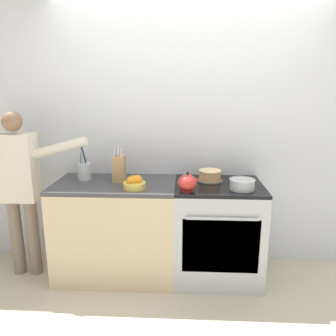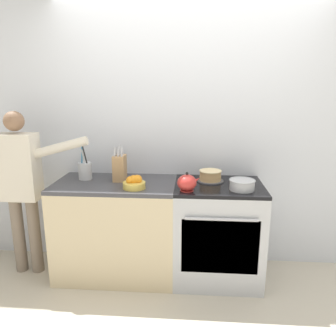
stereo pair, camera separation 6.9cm
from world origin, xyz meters
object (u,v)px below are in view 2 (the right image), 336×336
Objects in this scene: stove_range at (217,232)px; utensil_crock at (85,171)px; tea_kettle at (187,183)px; layer_cake at (210,176)px; person_baker at (21,180)px; mixing_bowl at (242,185)px; knife_block at (120,168)px; fruit_bowl at (134,183)px.

utensil_crock reaches higher than stove_range.
tea_kettle is 0.59× the size of utensil_crock.
tea_kettle is (-0.21, -0.30, 0.02)m from layer_cake.
person_baker reaches higher than tea_kettle.
utensil_crock is at bearing 171.08° from mixing_bowl.
knife_block is 0.21× the size of person_baker.
person_baker is at bearing 173.44° from fruit_bowl.
person_baker reaches higher than knife_block.
layer_cake is 1.28× the size of fruit_bowl.
tea_kettle is (-0.28, -0.19, 0.52)m from stove_range.
stove_range is 2.69× the size of utensil_crock.
tea_kettle is 0.68m from knife_block.
stove_range is at bearing 12.52° from fruit_bowl.
mixing_bowl is at bearing -43.62° from layer_cake.
person_baker reaches higher than utensil_crock.
knife_block reaches higher than fruit_bowl.
stove_range is 4.11× the size of mixing_bowl.
utensil_crock is (-1.16, -0.02, 0.03)m from layer_cake.
mixing_bowl is (0.18, -0.14, 0.50)m from stove_range.
tea_kettle reaches higher than mixing_bowl.
person_baker is at bearing 177.19° from mixing_bowl.
tea_kettle is 0.45m from fruit_bowl.
knife_block reaches higher than stove_range.
fruit_bowl is (-0.73, -0.16, 0.50)m from stove_range.
mixing_bowl is 0.65× the size of utensil_crock.
layer_cake reaches higher than stove_range.
tea_kettle is 0.99m from utensil_crock.
utensil_crock reaches higher than mixing_bowl.
mixing_bowl is 0.91m from fruit_bowl.
tea_kettle reaches higher than layer_cake.
fruit_bowl reaches higher than layer_cake.
mixing_bowl is at bearing -10.70° from knife_block.
layer_cake is at bearing 2.49° from knife_block.
fruit_bowl reaches higher than stove_range.
fruit_bowl is at bearing -52.88° from knife_block.
layer_cake is 1.16m from utensil_crock.
fruit_bowl is at bearing 175.93° from tea_kettle.
utensil_crock is at bearing 153.94° from fruit_bowl.
utensil_crock is at bearing 176.99° from knife_block.
person_baker reaches higher than mixing_bowl.
stove_range is 0.62m from tea_kettle.
utensil_crock is (-1.23, 0.09, 0.53)m from stove_range.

